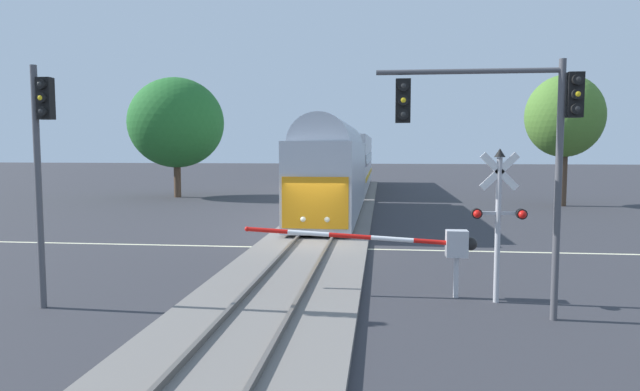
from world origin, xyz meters
The scene contains 10 objects.
ground_plane centered at (0.00, 0.00, 0.00)m, with size 220.00×220.00×0.00m, color #333338.
road_centre_stripe centered at (0.00, 0.00, 0.00)m, with size 44.00×0.20×0.01m.
railway_track centered at (0.00, 0.00, 0.10)m, with size 4.40×80.00×0.32m.
commuter_train centered at (0.00, 19.93, 2.78)m, with size 3.04×40.73×5.16m.
crossing_gate_near centered at (3.97, -6.83, 1.43)m, with size 6.22×0.40×1.81m.
crossing_signal_mast centered at (5.67, -7.21, 2.41)m, with size 1.36×0.44×3.95m.
traffic_signal_near_left centered at (-5.47, -8.93, 3.97)m, with size 0.53×0.38×5.94m.
traffic_signal_near_right centered at (5.55, -8.57, 4.48)m, with size 4.57×0.38×5.94m.
maple_right_background centered at (14.75, 17.57, 5.97)m, with size 5.08×5.08×8.74m.
pine_left_background centered at (-13.33, 21.07, 5.84)m, with size 7.40×7.40×9.35m.
Camera 1 is at (2.74, -21.78, 3.99)m, focal length 31.66 mm.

